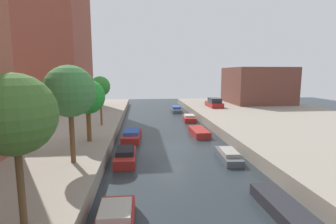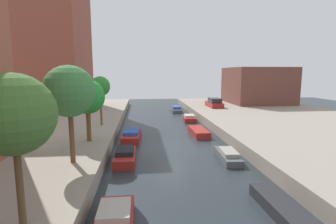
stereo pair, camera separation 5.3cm
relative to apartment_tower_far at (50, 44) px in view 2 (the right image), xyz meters
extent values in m
plane|color=#232B30|center=(16.00, -20.06, -10.54)|extent=(84.00, 84.00, 0.00)
cube|color=gray|center=(31.00, -20.06, -10.04)|extent=(20.00, 64.00, 1.00)
cube|color=brown|center=(0.00, 0.00, 0.00)|extent=(10.00, 13.02, 19.09)
cube|color=brown|center=(34.00, 3.05, -6.43)|extent=(10.00, 10.09, 6.23)
cylinder|color=brown|center=(9.37, -32.67, -8.04)|extent=(0.23, 0.23, 3.00)
sphere|color=#3E672A|center=(9.37, -32.67, -5.60)|extent=(2.67, 2.67, 2.67)
cylinder|color=brown|center=(9.37, -26.02, -7.95)|extent=(0.29, 0.29, 3.18)
sphere|color=#3C793C|center=(9.37, -26.02, -5.32)|extent=(2.98, 2.98, 2.98)
cylinder|color=brown|center=(9.37, -21.10, -8.27)|extent=(0.35, 0.35, 2.55)
sphere|color=#248D2E|center=(9.37, -21.10, -6.06)|extent=(2.65, 2.65, 2.65)
cylinder|color=brown|center=(9.37, -14.68, -7.92)|extent=(0.21, 0.21, 3.25)
sphere|color=#2C7F2A|center=(9.37, -14.68, -5.60)|extent=(2.00, 2.00, 2.00)
cube|color=maroon|center=(24.85, -1.70, -9.18)|extent=(1.87, 4.54, 0.73)
cube|color=#1E2328|center=(24.85, -2.04, -8.47)|extent=(1.63, 2.50, 0.69)
cube|color=maroon|center=(12.29, -31.25, -10.27)|extent=(1.53, 3.14, 0.54)
cube|color=#B2ADA3|center=(12.29, -31.28, -9.85)|extent=(1.30, 1.73, 0.30)
cube|color=maroon|center=(12.24, -23.36, -10.22)|extent=(1.44, 3.67, 0.64)
cube|color=black|center=(12.24, -23.32, -9.74)|extent=(1.22, 2.02, 0.33)
cube|color=maroon|center=(12.51, -17.16, -10.21)|extent=(1.84, 4.49, 0.66)
cube|color=#2D4C9E|center=(12.51, -17.34, -9.72)|extent=(1.49, 2.50, 0.32)
cube|color=#232328|center=(19.64, -30.99, -10.26)|extent=(1.32, 3.91, 0.58)
cube|color=#4C5156|center=(19.69, -23.59, -10.31)|extent=(1.42, 3.87, 0.47)
cube|color=gray|center=(19.69, -23.77, -9.94)|extent=(1.14, 2.15, 0.26)
cube|color=maroon|center=(19.22, -16.00, -10.22)|extent=(1.57, 3.95, 0.64)
cube|color=maroon|center=(19.72, -8.07, -10.25)|extent=(1.72, 3.51, 0.58)
cube|color=#B2ADA3|center=(19.72, -8.06, -9.84)|extent=(1.38, 1.96, 0.24)
cube|color=#4C5156|center=(19.14, 0.44, -10.28)|extent=(1.63, 4.37, 0.52)
cube|color=#2D4C9E|center=(19.14, 0.46, -9.83)|extent=(1.35, 2.42, 0.38)
camera|label=1|loc=(13.40, -41.34, -4.30)|focal=27.79mm
camera|label=2|loc=(13.45, -41.35, -4.30)|focal=27.79mm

